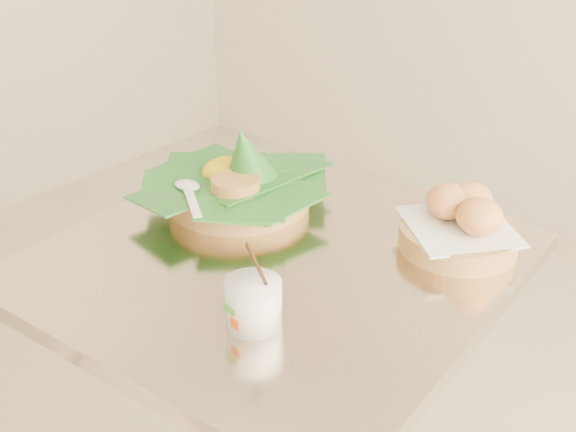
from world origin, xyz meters
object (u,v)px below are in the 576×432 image
Objects in this scene: rice_basket at (238,182)px; coffee_mug at (252,301)px; bread_basket at (461,225)px; cafe_table at (276,364)px.

rice_basket reaches higher than coffee_mug.
bread_basket is at bearing 72.33° from coffee_mug.
cafe_table is 2.28× the size of rice_basket.
cafe_table is 3.22× the size of bread_basket.
coffee_mug is at bearing -59.37° from cafe_table.
cafe_table is 0.32m from coffee_mug.
rice_basket is at bearing -163.58° from bread_basket.
coffee_mug is (0.09, -0.16, 0.26)m from cafe_table.
bread_basket is (0.39, 0.12, -0.00)m from rice_basket.
rice_basket is at bearing 135.96° from coffee_mug.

